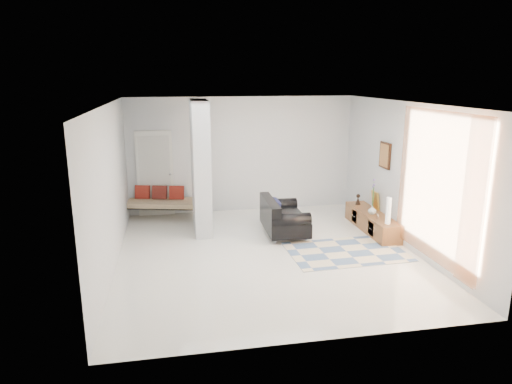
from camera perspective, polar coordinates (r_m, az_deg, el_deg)
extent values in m
plane|color=white|center=(8.72, 1.37, -7.70)|extent=(6.00, 6.00, 0.00)
plane|color=white|center=(8.10, 1.48, 11.00)|extent=(6.00, 6.00, 0.00)
plane|color=silver|center=(11.19, -1.77, 4.68)|extent=(6.00, 0.00, 6.00)
plane|color=silver|center=(5.51, 7.93, -5.57)|extent=(6.00, 0.00, 6.00)
plane|color=silver|center=(8.19, -17.75, 0.45)|extent=(0.00, 6.00, 6.00)
plane|color=silver|center=(9.26, 18.33, 1.94)|extent=(0.00, 6.00, 6.00)
cube|color=silver|center=(9.71, -6.93, 3.10)|extent=(0.35, 1.20, 2.80)
cube|color=white|center=(11.10, -12.51, 2.27)|extent=(0.85, 0.06, 2.04)
plane|color=orange|center=(8.24, 21.66, 0.56)|extent=(0.00, 2.55, 2.55)
cube|color=#361B0E|center=(9.98, 15.83, 4.43)|extent=(0.04, 0.45, 0.55)
cube|color=brown|center=(10.23, 14.28, -3.61)|extent=(0.45, 1.97, 0.40)
cube|color=#361B0E|center=(9.76, 14.19, -4.46)|extent=(0.02, 0.26, 0.28)
cube|color=#361B0E|center=(10.52, 12.23, -2.99)|extent=(0.02, 0.26, 0.28)
cube|color=#F0BA46|center=(10.43, 14.69, -1.00)|extent=(0.09, 0.32, 0.40)
cube|color=silver|center=(9.73, 14.90, -2.95)|extent=(0.04, 0.10, 0.12)
cylinder|color=silver|center=(9.19, 2.42, -6.19)|extent=(0.05, 0.05, 0.10)
cylinder|color=silver|center=(10.25, 1.12, -4.00)|extent=(0.05, 0.05, 0.10)
cylinder|color=silver|center=(9.33, 6.22, -5.94)|extent=(0.05, 0.05, 0.10)
cylinder|color=silver|center=(10.38, 4.55, -3.81)|extent=(0.05, 0.05, 0.10)
cube|color=black|center=(9.72, 3.57, -3.82)|extent=(0.86, 1.40, 0.30)
cube|color=black|center=(9.56, 1.76, -2.03)|extent=(0.23, 1.39, 0.36)
cylinder|color=black|center=(9.12, 4.39, -3.53)|extent=(0.79, 0.30, 0.28)
cylinder|color=black|center=(10.18, 2.87, -1.61)|extent=(0.79, 0.30, 0.28)
cube|color=black|center=(9.57, 2.46, -1.89)|extent=(0.15, 0.51, 0.31)
cylinder|color=black|center=(10.87, -16.22, -2.68)|extent=(0.04, 0.04, 0.40)
cylinder|color=black|center=(10.42, -7.11, -2.94)|extent=(0.04, 0.04, 0.40)
cylinder|color=black|center=(11.52, -15.05, -1.65)|extent=(0.04, 0.04, 0.40)
cylinder|color=black|center=(11.10, -6.45, -1.85)|extent=(0.04, 0.04, 0.40)
cube|color=beige|center=(10.90, -11.33, -1.36)|extent=(1.89, 1.15, 0.12)
cube|color=maroon|center=(11.14, -14.00, 0.00)|extent=(0.37, 0.24, 0.33)
cube|color=maroon|center=(11.02, -11.96, -0.03)|extent=(0.37, 0.24, 0.33)
cube|color=maroon|center=(10.92, -9.88, -0.06)|extent=(0.37, 0.24, 0.33)
cube|color=beige|center=(8.96, 11.21, -7.32)|extent=(2.24, 1.53, 0.01)
cylinder|color=silver|center=(9.44, 16.23, -2.25)|extent=(0.10, 0.10, 0.54)
imported|color=silver|center=(10.05, 14.32, -2.19)|extent=(0.20, 0.20, 0.18)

